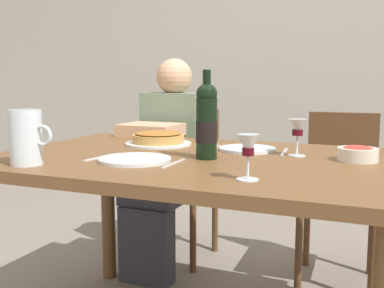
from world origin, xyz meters
TOP-DOWN VIEW (x-y plane):
  - back_wall at (0.00, 2.11)m, footprint 8.00×0.10m
  - dining_table at (0.00, 0.00)m, footprint 1.50×1.00m
  - wine_bottle at (0.05, -0.04)m, footprint 0.08×0.08m
  - water_pitcher at (-0.46, -0.38)m, footprint 0.16×0.11m
  - baked_tart at (-0.27, 0.22)m, footprint 0.29×0.29m
  - salad_bowl at (0.56, 0.13)m, footprint 0.14×0.14m
  - wine_glass_left_diner at (0.35, 0.15)m, footprint 0.07×0.07m
  - wine_glass_right_diner at (0.29, -0.33)m, footprint 0.06×0.06m
  - dinner_plate_left_setting at (-0.16, -0.18)m, footprint 0.26×0.26m
  - dinner_plate_right_setting at (0.14, 0.21)m, footprint 0.23×0.23m
  - fork_left_setting at (-0.31, -0.18)m, footprint 0.03×0.16m
  - knife_left_setting at (-0.01, -0.18)m, footprint 0.01×0.18m
  - knife_right_setting at (0.29, 0.21)m, footprint 0.03×0.18m
  - spoon_right_setting at (-0.01, 0.21)m, footprint 0.01×0.16m
  - chair_left at (-0.45, 0.90)m, footprint 0.40×0.40m
  - diner_left at (-0.45, 0.66)m, footprint 0.34×0.50m
  - chair_right at (0.45, 0.89)m, footprint 0.41×0.41m

SIDE VIEW (x-z plane):
  - chair_left at x=-0.45m, z-range 0.06..0.93m
  - chair_right at x=0.45m, z-range 0.06..0.93m
  - diner_left at x=-0.45m, z-range 0.04..1.20m
  - dining_table at x=0.00m, z-range 0.29..1.05m
  - fork_left_setting at x=-0.31m, z-range 0.76..0.76m
  - knife_left_setting at x=-0.01m, z-range 0.76..0.76m
  - knife_right_setting at x=0.29m, z-range 0.76..0.76m
  - spoon_right_setting at x=-0.01m, z-range 0.76..0.76m
  - dinner_plate_left_setting at x=-0.16m, z-range 0.76..0.77m
  - dinner_plate_right_setting at x=0.14m, z-range 0.76..0.77m
  - baked_tart at x=-0.27m, z-range 0.76..0.82m
  - salad_bowl at x=0.56m, z-range 0.76..0.82m
  - water_pitcher at x=-0.46m, z-range 0.75..0.94m
  - wine_glass_right_diner at x=0.29m, z-range 0.79..0.92m
  - wine_glass_left_diner at x=0.35m, z-range 0.79..0.93m
  - wine_bottle at x=0.05m, z-range 0.74..1.06m
  - back_wall at x=0.00m, z-range 0.00..2.80m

